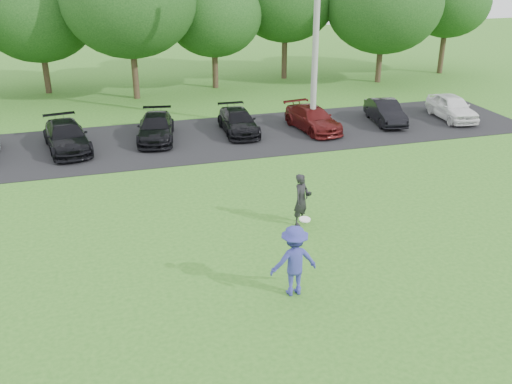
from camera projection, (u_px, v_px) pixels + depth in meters
ground at (294, 290)px, 14.73m from camera, size 100.00×100.00×0.00m
parking_lot at (199, 139)px, 26.18m from camera, size 32.00×6.50×0.03m
utility_pole at (316, 24)px, 25.40m from camera, size 0.28×0.28×9.97m
frisbee_player at (294, 261)px, 14.23m from camera, size 1.23×0.79×2.24m
camera_bystander at (301, 200)px, 17.89m from camera, size 0.74×0.69×1.69m
parked_cars at (184, 127)px, 25.80m from camera, size 28.04×4.67×1.26m
tree_row at (189, 7)px, 33.23m from camera, size 42.39×9.85×8.64m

